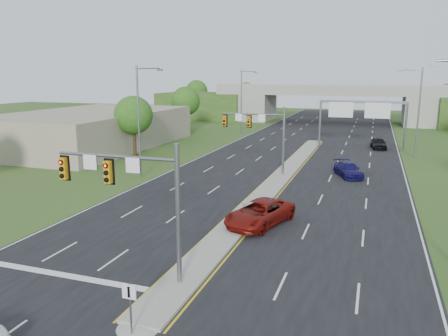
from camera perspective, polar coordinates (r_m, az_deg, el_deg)
name	(u,v)px	position (r m, az deg, el deg)	size (l,w,h in m)	color
ground	(180,285)	(22.21, -5.80, -14.94)	(240.00, 240.00, 0.00)	#294D1B
road	(299,159)	(54.51, 9.75, 1.22)	(24.00, 160.00, 0.02)	black
median	(278,179)	(42.94, 7.13, -1.48)	(2.00, 54.00, 0.16)	gray
median_nose	(138,326)	(19.08, -11.14, -19.65)	(2.00, 2.00, 0.16)	gray
lane_markings	(284,168)	(48.73, 7.88, 0.02)	(23.72, 160.00, 0.01)	gold
signal_mast_near	(134,188)	(21.48, -11.65, -2.57)	(6.62, 0.60, 7.00)	slate
signal_mast_far	(262,129)	(44.48, 4.94, 5.09)	(6.62, 0.60, 7.00)	slate
keep_right_sign	(130,301)	(17.98, -12.20, -16.58)	(0.60, 0.13, 2.20)	slate
sign_gantry	(361,111)	(63.04, 17.47, 7.08)	(11.58, 0.44, 6.67)	slate
overpass	(334,106)	(98.49, 14.18, 7.85)	(80.00, 14.00, 8.10)	gray
lightpole_l_mid	(140,116)	(43.89, -10.87, 6.63)	(2.85, 0.25, 11.00)	slate
lightpole_l_far	(242,99)	(76.19, 2.42, 9.02)	(2.85, 0.25, 11.00)	slate
lightpole_r_far	(417,109)	(58.25, 23.92, 7.10)	(2.85, 0.25, 11.00)	slate
tree_l_near	(133,115)	(55.94, -11.74, 6.76)	(4.80, 4.80, 7.60)	#382316
tree_l_mid	(186,101)	(79.94, -5.04, 8.69)	(5.20, 5.20, 8.12)	#382316
tree_back_a	(197,91)	(121.25, -3.59, 9.98)	(6.00, 6.00, 8.85)	#382316
tree_back_b	(246,93)	(116.61, 2.87, 9.75)	(5.60, 5.60, 8.32)	#382316
tree_back_c	(448,96)	(113.08, 27.21, 8.39)	(5.60, 5.60, 8.32)	#382316
commercial_building	(91,129)	(65.85, -16.95, 4.90)	(18.00, 30.00, 5.00)	gray
car_far_a	(260,213)	(30.02, 4.70, -5.87)	(2.74, 5.95, 1.65)	maroon
car_far_b	(348,170)	(45.85, 15.92, -0.20)	(1.96, 4.82, 1.40)	#0F0C49
car_far_c	(379,143)	(64.67, 19.54, 3.08)	(1.83, 4.54, 1.55)	black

